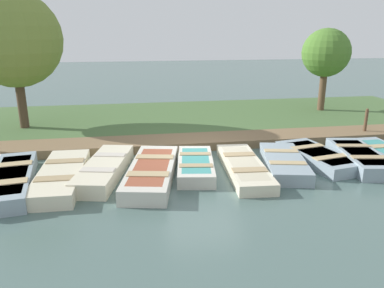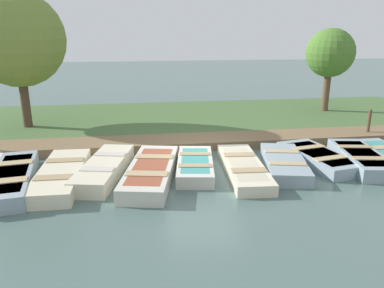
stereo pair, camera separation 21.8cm
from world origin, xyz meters
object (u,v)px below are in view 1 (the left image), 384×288
rowboat_4 (152,172)px  rowboat_7 (284,162)px  rowboat_9 (360,157)px  park_tree_left (326,53)px  rowboat_1 (12,180)px  rowboat_3 (105,169)px  rowboat_6 (244,167)px  mooring_post_far (366,123)px  park_tree_far_left (13,40)px  rowboat_5 (196,165)px  rowboat_8 (318,157)px  rowboat_2 (61,176)px

rowboat_4 → rowboat_7: size_ratio=1.22×
rowboat_9 → park_tree_left: size_ratio=0.77×
rowboat_1 → rowboat_9: bearing=82.1°
rowboat_9 → rowboat_3: bearing=-82.3°
rowboat_7 → rowboat_6: bearing=-73.4°
mooring_post_far → park_tree_far_left: bearing=-103.5°
rowboat_1 → rowboat_4: 3.62m
rowboat_4 → mooring_post_far: (-2.72, 8.18, 0.37)m
rowboat_5 → rowboat_9: rowboat_9 is taller
rowboat_5 → rowboat_6: size_ratio=0.79×
rowboat_7 → rowboat_8: (-0.33, 1.25, -0.01)m
park_tree_far_left → rowboat_1: bearing=10.7°
rowboat_6 → rowboat_8: (-0.42, 2.51, 0.02)m
park_tree_far_left → park_tree_left: bearing=95.3°
rowboat_9 → park_tree_left: (-6.92, 2.34, 2.67)m
rowboat_2 → rowboat_3: size_ratio=1.02×
rowboat_1 → rowboat_2: bearing=86.2°
rowboat_3 → rowboat_4: size_ratio=0.91×
rowboat_1 → mooring_post_far: (-2.69, 11.80, 0.37)m
rowboat_1 → rowboat_5: bearing=85.4°
rowboat_6 → park_tree_left: bearing=143.2°
rowboat_2 → mooring_post_far: (-2.59, 10.59, 0.38)m
rowboat_4 → park_tree_left: size_ratio=0.92×
mooring_post_far → park_tree_far_left: 13.59m
rowboat_5 → rowboat_7: (0.20, 2.62, 0.00)m
rowboat_4 → rowboat_6: rowboat_4 is taller
rowboat_4 → rowboat_5: bearing=117.3°
rowboat_7 → park_tree_far_left: 10.85m
rowboat_7 → park_tree_far_left: (-5.66, -8.61, 3.40)m
rowboat_9 → mooring_post_far: bearing=154.3°
rowboat_5 → rowboat_7: rowboat_7 is taller
park_tree_left → rowboat_6: bearing=-40.8°
rowboat_1 → rowboat_9: rowboat_9 is taller
rowboat_5 → rowboat_9: size_ratio=0.90×
mooring_post_far → rowboat_5: bearing=-71.1°
rowboat_9 → mooring_post_far: (-2.58, 1.84, 0.37)m
rowboat_4 → park_tree_far_left: (-5.82, -4.71, 3.38)m
rowboat_8 → rowboat_5: bearing=-99.2°
rowboat_2 → rowboat_4: 2.42m
rowboat_9 → rowboat_4: bearing=-78.8°
rowboat_1 → rowboat_5: rowboat_1 is taller
rowboat_1 → rowboat_9: size_ratio=1.17×
rowboat_1 → rowboat_6: 6.26m
rowboat_8 → rowboat_9: size_ratio=0.98×
rowboat_7 → mooring_post_far: 5.00m
rowboat_8 → rowboat_4: bearing=-95.7°
rowboat_2 → rowboat_9: size_ratio=1.11×
rowboat_7 → rowboat_2: bearing=-77.0°
rowboat_8 → rowboat_2: bearing=-98.4°
rowboat_3 → park_tree_left: bearing=136.0°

